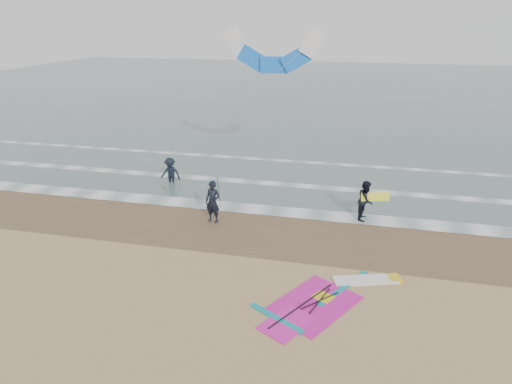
% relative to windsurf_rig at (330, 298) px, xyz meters
% --- Properties ---
extents(ground, '(120.00, 120.00, 0.00)m').
position_rel_windsurf_rig_xyz_m(ground, '(-2.12, -1.38, -0.03)').
color(ground, tan).
rests_on(ground, ground).
extents(sea_water, '(120.00, 80.00, 0.02)m').
position_rel_windsurf_rig_xyz_m(sea_water, '(-2.12, 46.62, -0.02)').
color(sea_water, '#47605E').
rests_on(sea_water, ground).
extents(wet_sand_band, '(120.00, 5.00, 0.01)m').
position_rel_windsurf_rig_xyz_m(wet_sand_band, '(-2.12, 4.62, -0.03)').
color(wet_sand_band, brown).
rests_on(wet_sand_band, ground).
extents(foam_waterline, '(120.00, 9.15, 0.02)m').
position_rel_windsurf_rig_xyz_m(foam_waterline, '(-2.12, 9.06, -0.00)').
color(foam_waterline, white).
rests_on(foam_waterline, ground).
extents(windsurf_rig, '(4.99, 4.73, 0.12)m').
position_rel_windsurf_rig_xyz_m(windsurf_rig, '(0.00, 0.00, 0.00)').
color(windsurf_rig, white).
rests_on(windsurf_rig, ground).
extents(person_standing, '(0.81, 0.62, 1.99)m').
position_rel_windsurf_rig_xyz_m(person_standing, '(-5.74, 5.01, 0.96)').
color(person_standing, black).
rests_on(person_standing, ground).
extents(person_walking, '(0.87, 1.03, 1.89)m').
position_rel_windsurf_rig_xyz_m(person_walking, '(1.06, 6.89, 0.91)').
color(person_walking, black).
rests_on(person_walking, ground).
extents(person_wading, '(1.25, 0.79, 1.85)m').
position_rel_windsurf_rig_xyz_m(person_wading, '(-9.74, 9.50, 0.89)').
color(person_wading, black).
rests_on(person_wading, ground).
extents(held_pole, '(0.17, 0.86, 1.82)m').
position_rel_windsurf_rig_xyz_m(held_pole, '(-5.44, 5.01, 1.43)').
color(held_pole, black).
rests_on(held_pole, ground).
extents(carried_kiteboard, '(1.30, 0.51, 0.39)m').
position_rel_windsurf_rig_xyz_m(carried_kiteboard, '(1.46, 6.79, 1.16)').
color(carried_kiteboard, yellow).
rests_on(carried_kiteboard, ground).
extents(surf_kite, '(8.21, 3.06, 7.23)m').
position_rel_windsurf_rig_xyz_m(surf_kite, '(-4.44, 12.37, 6.95)').
color(surf_kite, white).
rests_on(surf_kite, ground).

